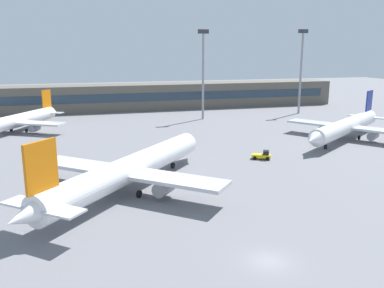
% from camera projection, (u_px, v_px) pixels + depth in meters
% --- Properties ---
extents(ground_plane, '(400.00, 400.00, 0.00)m').
position_uv_depth(ground_plane, '(176.00, 160.00, 78.37)').
color(ground_plane, slate).
extents(terminal_building, '(153.81, 12.13, 9.00)m').
position_uv_depth(terminal_building, '(130.00, 97.00, 143.82)').
color(terminal_building, '#5B564C').
rests_on(terminal_building, ground_plane).
extents(airplane_near, '(32.81, 35.90, 11.13)m').
position_uv_depth(airplane_near, '(132.00, 168.00, 61.02)').
color(airplane_near, white).
rests_on(airplane_near, ground_plane).
extents(airplane_mid, '(36.22, 27.75, 10.41)m').
position_uv_depth(airplane_mid, '(346.00, 127.00, 95.51)').
color(airplane_mid, white).
rests_on(airplane_mid, ground_plane).
extents(airplane_far, '(25.50, 35.03, 9.63)m').
position_uv_depth(airplane_far, '(13.00, 122.00, 102.89)').
color(airplane_far, white).
rests_on(airplane_far, ground_plane).
extents(baggage_tug_yellow, '(3.89, 2.98, 1.75)m').
position_uv_depth(baggage_tug_yellow, '(262.00, 155.00, 78.86)').
color(baggage_tug_yellow, yellow).
rests_on(baggage_tug_yellow, ground_plane).
extents(floodlight_tower_west, '(3.20, 0.80, 27.29)m').
position_uv_depth(floodlight_tower_west, '(301.00, 66.00, 132.97)').
color(floodlight_tower_west, gray).
rests_on(floodlight_tower_west, ground_plane).
extents(floodlight_tower_east, '(3.20, 0.80, 26.70)m').
position_uv_depth(floodlight_tower_east, '(203.00, 68.00, 121.79)').
color(floodlight_tower_east, gray).
rests_on(floodlight_tower_east, ground_plane).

